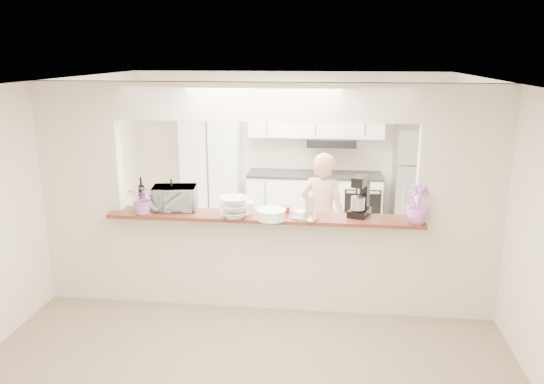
% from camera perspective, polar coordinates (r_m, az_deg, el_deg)
% --- Properties ---
extents(floor, '(6.00, 6.00, 0.00)m').
position_cam_1_polar(floor, '(6.19, -0.80, -12.04)').
color(floor, gray).
rests_on(floor, ground).
extents(tile_overlay, '(5.00, 2.90, 0.01)m').
position_cam_1_polar(tile_overlay, '(7.59, 0.71, -6.73)').
color(tile_overlay, beige).
rests_on(tile_overlay, floor).
extents(partition, '(5.00, 0.15, 2.50)m').
position_cam_1_polar(partition, '(5.67, -0.86, 1.43)').
color(partition, silver).
rests_on(partition, floor).
extents(bar_counter, '(3.40, 0.38, 1.09)m').
position_cam_1_polar(bar_counter, '(5.94, -0.83, -7.11)').
color(bar_counter, silver).
rests_on(bar_counter, floor).
extents(kitchen_cabinets, '(3.15, 0.62, 2.25)m').
position_cam_1_polar(kitchen_cabinets, '(8.44, 0.30, 2.39)').
color(kitchen_cabinets, white).
rests_on(kitchen_cabinets, floor).
extents(refrigerator, '(0.75, 0.70, 1.70)m').
position_cam_1_polar(refrigerator, '(8.46, 15.48, 1.00)').
color(refrigerator, '#9E9DA2').
rests_on(refrigerator, floor).
extents(flower_left, '(0.38, 0.36, 0.34)m').
position_cam_1_polar(flower_left, '(5.89, -13.67, -0.71)').
color(flower_left, '#D570BA').
rests_on(flower_left, bar_counter).
extents(wine_bottle_a, '(0.07, 0.07, 0.34)m').
position_cam_1_polar(wine_bottle_a, '(6.02, -10.71, -0.56)').
color(wine_bottle_a, black).
rests_on(wine_bottle_a, bar_counter).
extents(wine_bottle_b, '(0.07, 0.07, 0.35)m').
position_cam_1_polar(wine_bottle_b, '(6.14, -13.84, -0.42)').
color(wine_bottle_b, black).
rests_on(wine_bottle_b, bar_counter).
extents(toaster_oven, '(0.52, 0.39, 0.26)m').
position_cam_1_polar(toaster_oven, '(6.00, -10.43, -0.64)').
color(toaster_oven, '#AAAAAF').
rests_on(toaster_oven, bar_counter).
extents(serving_bowls, '(0.38, 0.38, 0.22)m').
position_cam_1_polar(serving_bowls, '(5.63, -4.10, -1.68)').
color(serving_bowls, white).
rests_on(serving_bowls, bar_counter).
extents(plate_stack_a, '(0.26, 0.26, 0.12)m').
position_cam_1_polar(plate_stack_a, '(5.82, -3.25, -1.61)').
color(plate_stack_a, white).
rests_on(plate_stack_a, bar_counter).
extents(plate_stack_b, '(0.31, 0.31, 0.11)m').
position_cam_1_polar(plate_stack_b, '(5.57, -0.07, -2.44)').
color(plate_stack_b, white).
rests_on(plate_stack_b, bar_counter).
extents(red_bowl, '(0.14, 0.14, 0.07)m').
position_cam_1_polar(red_bowl, '(5.82, 1.21, -1.88)').
color(red_bowl, maroon).
rests_on(red_bowl, bar_counter).
extents(tan_bowl, '(0.15, 0.15, 0.07)m').
position_cam_1_polar(tan_bowl, '(5.70, 3.11, -2.25)').
color(tan_bowl, tan).
rests_on(tan_bowl, bar_counter).
extents(utensil_caddy, '(0.30, 0.24, 0.24)m').
position_cam_1_polar(utensil_caddy, '(5.56, 3.56, -1.96)').
color(utensil_caddy, silver).
rests_on(utensil_caddy, bar_counter).
extents(stand_mixer, '(0.28, 0.34, 0.44)m').
position_cam_1_polar(stand_mixer, '(5.74, 9.47, -0.62)').
color(stand_mixer, black).
rests_on(stand_mixer, bar_counter).
extents(flower_right, '(0.29, 0.29, 0.41)m').
position_cam_1_polar(flower_right, '(5.60, 15.41, -1.29)').
color(flower_right, '#BD6FCF').
rests_on(flower_right, bar_counter).
extents(person, '(0.69, 0.57, 1.61)m').
position_cam_1_polar(person, '(6.65, 5.46, -2.66)').
color(person, tan).
rests_on(person, floor).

